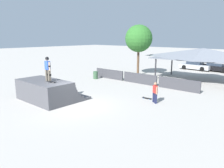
{
  "coord_description": "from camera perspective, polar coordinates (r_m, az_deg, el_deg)",
  "views": [
    {
      "loc": [
        11.56,
        -9.23,
        4.74
      ],
      "look_at": [
        -0.19,
        4.12,
        0.85
      ],
      "focal_mm": 35.0,
      "sensor_mm": 36.0,
      "label": 1
    }
  ],
  "objects": [
    {
      "name": "bystander_walking",
      "position": [
        16.05,
        11.18,
        -1.93
      ],
      "size": [
        0.56,
        0.43,
        1.53
      ],
      "rotation": [
        0.0,
        0.0,
        2.53
      ],
      "color": "#1E2347",
      "rests_on": "ground"
    },
    {
      "name": "skater_on_deck",
      "position": [
        16.42,
        -16.47,
        4.22
      ],
      "size": [
        0.76,
        0.27,
        1.78
      ],
      "rotation": [
        0.0,
        0.0,
        -0.08
      ],
      "color": "#6B6051",
      "rests_on": "quarter_pipe_ramp"
    },
    {
      "name": "trash_bin",
      "position": [
        24.94,
        -4.33,
        2.34
      ],
      "size": [
        0.52,
        0.52,
        0.85
      ],
      "primitive_type": "cylinder",
      "color": "#385B3D",
      "rests_on": "ground"
    },
    {
      "name": "parked_car_black",
      "position": [
        33.44,
        25.71,
        4.01
      ],
      "size": [
        4.76,
        2.43,
        1.27
      ],
      "rotation": [
        0.0,
        0.0,
        -0.16
      ],
      "color": "black",
      "rests_on": "ground"
    },
    {
      "name": "tree_beside_pavilion",
      "position": [
        27.04,
        6.99,
        11.68
      ],
      "size": [
        3.28,
        3.28,
        6.14
      ],
      "color": "brown",
      "rests_on": "ground"
    },
    {
      "name": "skateboard_on_ground",
      "position": [
        17.18,
        9.03,
        -3.64
      ],
      "size": [
        0.78,
        0.27,
        0.09
      ],
      "rotation": [
        0.0,
        0.0,
        3.23
      ],
      "color": "blue",
      "rests_on": "ground"
    },
    {
      "name": "ground_plane",
      "position": [
        15.54,
        -9.61,
        -5.62
      ],
      "size": [
        160.0,
        160.0,
        0.0
      ],
      "primitive_type": "plane",
      "color": "#ADA8A0"
    },
    {
      "name": "barrier_fence",
      "position": [
        22.45,
        7.26,
        1.41
      ],
      "size": [
        12.31,
        0.12,
        1.05
      ],
      "color": "#3D3D42",
      "rests_on": "ground"
    },
    {
      "name": "skateboard_on_deck",
      "position": [
        16.02,
        -15.49,
        0.59
      ],
      "size": [
        0.81,
        0.38,
        0.09
      ],
      "rotation": [
        0.0,
        0.0,
        0.23
      ],
      "color": "silver",
      "rests_on": "quarter_pipe_ramp"
    },
    {
      "name": "quarter_pipe_ramp",
      "position": [
        17.17,
        -16.49,
        -1.79
      ],
      "size": [
        4.5,
        3.78,
        1.55
      ],
      "color": "#4C4C51",
      "rests_on": "ground"
    },
    {
      "name": "pavilion_shelter",
      "position": [
        24.98,
        22.73,
        7.22
      ],
      "size": [
        10.44,
        4.7,
        3.55
      ],
      "color": "#2D2D33",
      "rests_on": "ground"
    },
    {
      "name": "parked_car_silver",
      "position": [
        33.93,
        20.96,
        4.52
      ],
      "size": [
        4.54,
        2.08,
        1.27
      ],
      "rotation": [
        0.0,
        0.0,
        -0.08
      ],
      "color": "#A8AAAF",
      "rests_on": "ground"
    }
  ]
}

